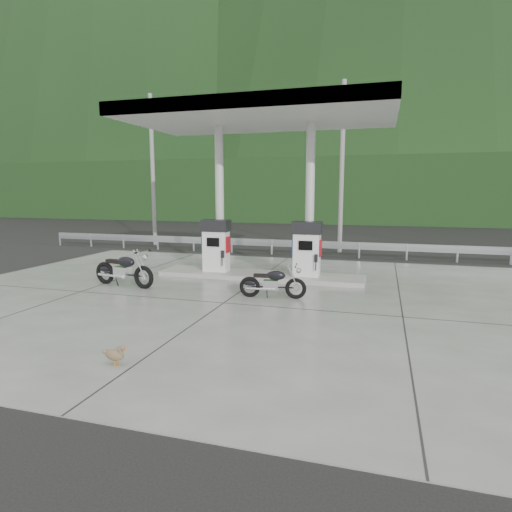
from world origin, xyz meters
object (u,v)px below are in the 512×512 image
(gas_pump_right, at_px, (307,249))
(duck, at_px, (115,355))
(motorcycle_left, at_px, (124,270))
(motorcycle_right, at_px, (273,283))
(gas_pump_left, at_px, (216,246))

(gas_pump_right, distance_m, duck, 8.11)
(gas_pump_right, distance_m, motorcycle_left, 5.87)
(gas_pump_right, relative_size, motorcycle_right, 1.03)
(gas_pump_left, xyz_separation_m, gas_pump_right, (3.20, 0.00, 0.00))
(gas_pump_right, height_order, duck, gas_pump_right)
(gas_pump_left, bearing_deg, motorcycle_right, -43.73)
(gas_pump_left, xyz_separation_m, duck, (1.25, -7.82, -0.89))
(duck, bearing_deg, motorcycle_right, 80.41)
(gas_pump_right, relative_size, motorcycle_left, 0.84)
(gas_pump_right, xyz_separation_m, duck, (-1.95, -7.82, -0.89))
(gas_pump_left, xyz_separation_m, motorcycle_left, (-2.10, -2.46, -0.54))
(motorcycle_right, bearing_deg, gas_pump_left, 129.21)
(duck, bearing_deg, gas_pump_left, 104.93)
(duck, bearing_deg, gas_pump_right, 81.85)
(motorcycle_left, bearing_deg, gas_pump_right, 34.47)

